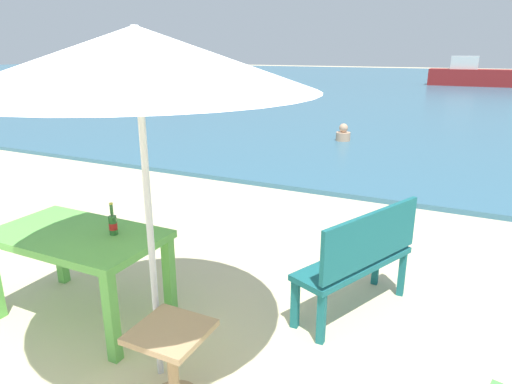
# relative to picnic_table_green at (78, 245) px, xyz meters

# --- Properties ---
(sea_water) EXTENTS (120.00, 50.00, 0.08)m
(sea_water) POSITION_rel_picnic_table_green_xyz_m (1.21, 29.07, -0.61)
(sea_water) COLOR #386B84
(sea_water) RESTS_ON ground_plane
(picnic_table_green) EXTENTS (1.40, 0.80, 0.76)m
(picnic_table_green) POSITION_rel_picnic_table_green_xyz_m (0.00, 0.00, 0.00)
(picnic_table_green) COLOR #60B24C
(picnic_table_green) RESTS_ON ground_plane
(beer_bottle_amber) EXTENTS (0.07, 0.07, 0.26)m
(beer_bottle_amber) POSITION_rel_picnic_table_green_xyz_m (0.30, 0.11, 0.20)
(beer_bottle_amber) COLOR #2D662D
(beer_bottle_amber) RESTS_ON picnic_table_green
(patio_umbrella) EXTENTS (2.10, 2.10, 2.30)m
(patio_umbrella) POSITION_rel_picnic_table_green_xyz_m (1.02, -0.31, 1.47)
(patio_umbrella) COLOR silver
(patio_umbrella) RESTS_ON ground_plane
(side_table_wood) EXTENTS (0.44, 0.44, 0.54)m
(side_table_wood) POSITION_rel_picnic_table_green_xyz_m (1.27, -0.49, -0.30)
(side_table_wood) COLOR tan
(side_table_wood) RESTS_ON ground_plane
(bench_teal_center) EXTENTS (0.81, 1.24, 0.95)m
(bench_teal_center) POSITION_rel_picnic_table_green_xyz_m (2.07, 1.04, -0.11)
(bench_teal_center) COLOR #196066
(bench_teal_center) RESTS_ON ground_plane
(swimmer_person) EXTENTS (0.34, 0.34, 0.41)m
(swimmer_person) POSITION_rel_picnic_table_green_xyz_m (-0.03, 8.13, -0.41)
(swimmer_person) COLOR tan
(swimmer_person) RESTS_ON sea_water
(boat_sailboat) EXTENTS (5.74, 1.57, 2.09)m
(boat_sailboat) POSITION_rel_picnic_table_green_xyz_m (-23.28, 31.12, 0.18)
(boat_sailboat) COLOR maroon
(boat_sailboat) RESTS_ON sea_water
(boat_fishing_trawler) EXTENTS (4.70, 1.28, 1.71)m
(boat_fishing_trawler) POSITION_rel_picnic_table_green_xyz_m (2.07, 28.14, 0.04)
(boat_fishing_trawler) COLOR maroon
(boat_fishing_trawler) RESTS_ON sea_water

